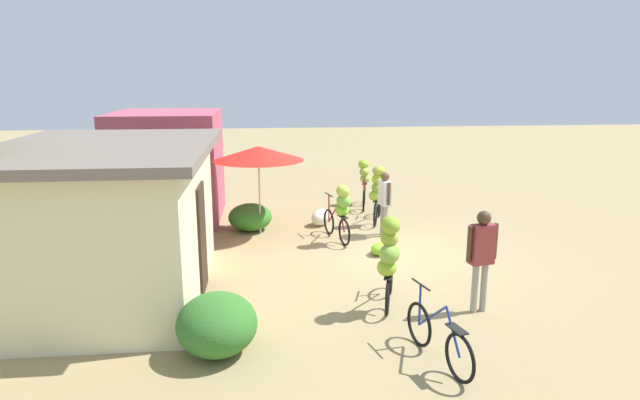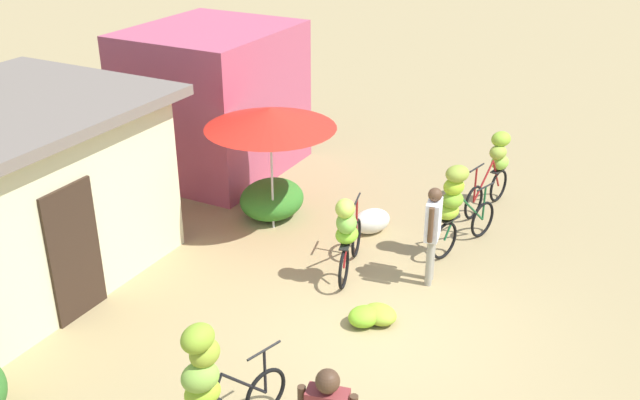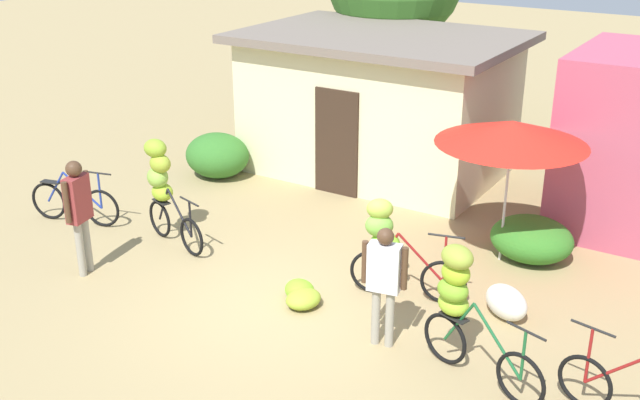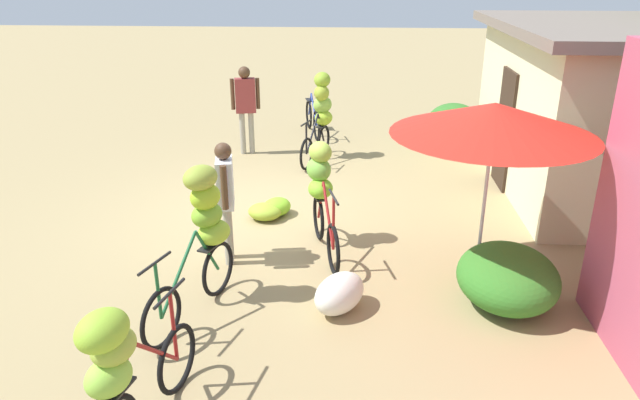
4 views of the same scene
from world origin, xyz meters
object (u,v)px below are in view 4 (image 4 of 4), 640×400
Objects in this scene: produce_sack at (339,293)px; bicycle_center_loaded at (322,189)px; person_vendor at (226,191)px; person_bystander at (246,101)px; bicycle_leftmost at (313,118)px; market_umbrella at (494,119)px; banana_pile_on_ground at (271,209)px; bicycle_near_pile at (321,110)px; bicycle_rightmost at (122,364)px; bicycle_by_shop at (203,227)px; building_low at (608,108)px.

bicycle_center_loaded is at bearing -169.22° from produce_sack.
person_vendor is 4.70m from person_bystander.
person_vendor is at bearing 7.69° from person_bystander.
bicycle_leftmost is 7.38m from produce_sack.
market_umbrella is 2.47m from bicycle_center_loaded.
person_vendor is (-1.09, -1.48, 0.76)m from produce_sack.
person_bystander is at bearing -159.89° from produce_sack.
banana_pile_on_ground is 1.09× the size of produce_sack.
market_umbrella is 1.32× the size of bicycle_near_pile.
bicycle_rightmost is at bearing -3.98° from bicycle_leftmost.
person_bystander reaches higher than bicycle_by_shop.
bicycle_leftmost is 2.12m from person_bystander.
bicycle_leftmost is 1.05× the size of person_vendor.
person_vendor is at bearing -126.47° from produce_sack.
bicycle_by_shop is at bearing 178.74° from bicycle_rightmost.
market_umbrella reaches higher than bicycle_near_pile.
bicycle_center_loaded reaches higher than banana_pile_on_ground.
bicycle_near_pile is at bearing 172.80° from bicycle_rightmost.
person_bystander is (-5.75, -2.10, 0.88)m from produce_sack.
person_vendor is at bearing -98.03° from market_umbrella.
bicycle_near_pile reaches higher than produce_sack.
building_low is 3.27× the size of bicycle_center_loaded.
bicycle_near_pile is at bearing 170.45° from bicycle_by_shop.
banana_pile_on_ground is at bearing 167.14° from person_vendor.
produce_sack is (4.24, -4.31, -1.18)m from building_low.
person_vendor is at bearing -61.43° from building_low.
bicycle_rightmost is 7.90m from person_bystander.
bicycle_near_pile is 3.95m from bicycle_center_loaded.
market_umbrella is 5.47m from bicycle_near_pile.
bicycle_leftmost is at bearing 175.20° from bicycle_by_shop.
bicycle_rightmost is at bearing 4.05° from person_bystander.
building_low is 4.54m from market_umbrella.
person_bystander reaches higher than produce_sack.
market_umbrella is 1.42× the size of bicycle_rightmost.
building_low is 6.60m from person_bystander.
banana_pile_on_ground is (1.72, -5.46, -1.27)m from building_low.
bicycle_rightmost is (6.37, -5.86, -0.57)m from building_low.
person_vendor is at bearing -12.86° from banana_pile_on_ground.
building_low is 6.14m from bicycle_leftmost.
person_bystander is at bearing -103.22° from building_low.
bicycle_rightmost is at bearing -1.26° from bicycle_by_shop.
bicycle_by_shop is at bearing -54.35° from building_low.
bicycle_near_pile is at bearing -176.06° from bicycle_center_loaded.
market_umbrella is 4.38m from bicycle_rightmost.
person_bystander reaches higher than bicycle_near_pile.
building_low is at bearing 125.65° from bicycle_by_shop.
bicycle_rightmost is 2.06× the size of banana_pile_on_ground.
market_umbrella is 2.92× the size of banana_pile_on_ground.
person_vendor is (0.52, -1.17, 0.14)m from bicycle_center_loaded.
building_low is 6.89× the size of banana_pile_on_ground.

